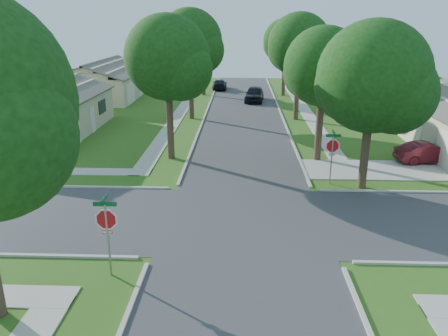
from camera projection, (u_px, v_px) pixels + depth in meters
ground at (244, 219)px, 19.68m from camera, size 100.00×100.00×0.00m
road_ns at (244, 219)px, 19.68m from camera, size 7.00×100.00×0.02m
sidewalk_ne at (304, 108)px, 44.02m from camera, size 1.20×40.00×0.04m
sidewalk_nw at (183, 107)px, 44.49m from camera, size 1.20×40.00×0.04m
driveway at (376, 170)px, 26.08m from camera, size 8.80×3.60×0.05m
stop_sign_sw at (107, 223)px, 14.76m from camera, size 1.05×0.80×2.98m
stop_sign_ne at (332, 148)px, 23.29m from camera, size 1.05×0.80×2.98m
tree_e_near at (324, 70)px, 26.19m from camera, size 4.97×4.80×8.28m
tree_e_mid at (300, 48)px, 37.33m from camera, size 5.59×5.40×9.21m
tree_e_far at (286, 43)px, 49.71m from camera, size 5.17×5.00×8.72m
tree_w_near at (168, 62)px, 26.39m from camera, size 5.38×5.20×8.97m
tree_w_mid at (191, 44)px, 37.62m from camera, size 5.80×5.60×9.56m
tree_w_far at (203, 47)px, 50.22m from camera, size 4.76×4.60×8.04m
tree_ne_corner at (374, 82)px, 21.60m from camera, size 5.80×5.60×8.66m
house_ne_far at (395, 90)px, 45.99m from camera, size 8.42×13.60×4.23m
house_nw_near at (39, 115)px, 33.98m from camera, size 8.42×13.60×4.23m
house_nw_far at (104, 84)px, 50.05m from camera, size 8.42×13.60×4.23m
car_driveway at (428, 153)px, 27.26m from camera, size 4.06×1.86×1.29m
car_curb_east at (254, 94)px, 47.66m from camera, size 2.38×4.94×1.63m
car_curb_west at (220, 84)px, 55.93m from camera, size 1.88×4.41×1.27m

